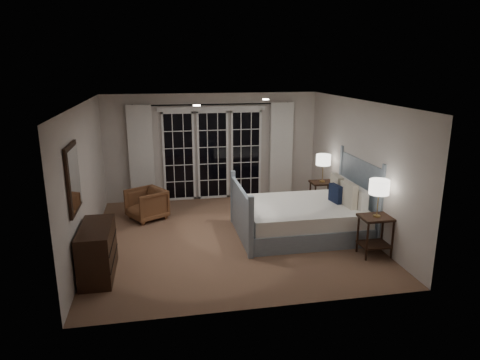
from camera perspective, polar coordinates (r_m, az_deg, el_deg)
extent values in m
plane|color=brown|center=(8.13, -1.31, -7.52)|extent=(5.00, 5.00, 0.00)
plane|color=silver|center=(7.53, -1.43, 10.33)|extent=(5.00, 5.00, 0.00)
cube|color=beige|center=(7.74, -19.94, 0.16)|extent=(0.02, 5.00, 2.50)
cube|color=beige|center=(8.49, 15.53, 1.79)|extent=(0.02, 5.00, 2.50)
cube|color=beige|center=(10.15, -3.68, 4.44)|extent=(5.00, 0.02, 2.50)
cube|color=beige|center=(5.39, 3.00, -5.33)|extent=(5.00, 0.02, 2.50)
cube|color=black|center=(10.10, -8.16, 3.10)|extent=(0.66, 0.02, 2.02)
cube|color=black|center=(10.16, -3.64, 3.30)|extent=(0.66, 0.02, 2.02)
cube|color=black|center=(10.29, 0.79, 3.48)|extent=(0.66, 0.02, 2.02)
cube|color=white|center=(9.98, -3.74, 9.48)|extent=(2.50, 0.04, 0.10)
cylinder|color=black|center=(9.91, -3.71, 10.02)|extent=(3.50, 0.03, 0.03)
cube|color=white|center=(9.99, -13.03, 3.32)|extent=(0.55, 0.10, 2.25)
cube|color=white|center=(10.38, 5.51, 4.08)|extent=(0.55, 0.10, 2.25)
cylinder|color=white|center=(8.27, 3.45, 10.68)|extent=(0.12, 0.12, 0.01)
cylinder|color=white|center=(7.06, -5.78, 9.85)|extent=(0.12, 0.12, 0.01)
cube|color=#879AA3|center=(8.28, 8.10, -6.02)|extent=(2.21, 1.72, 0.32)
cube|color=white|center=(8.18, 8.18, -4.09)|extent=(2.15, 1.66, 0.27)
cube|color=#879AA3|center=(8.55, 15.66, -1.96)|extent=(0.06, 1.72, 1.40)
cube|color=#879AA3|center=(7.89, 0.12, -4.46)|extent=(0.06, 1.72, 0.97)
cube|color=white|center=(8.16, 15.41, -2.21)|extent=(0.14, 0.60, 0.36)
cube|color=white|center=(8.72, 13.60, -0.99)|extent=(0.14, 0.60, 0.36)
cube|color=beige|center=(8.12, 14.30, -1.90)|extent=(0.16, 0.46, 0.45)
cube|color=beige|center=(8.61, 12.75, -0.83)|extent=(0.16, 0.46, 0.45)
cube|color=#131B35|center=(8.32, 12.60, -1.77)|extent=(0.15, 0.35, 0.34)
cube|color=black|center=(7.48, 17.74, -4.78)|extent=(0.54, 0.43, 0.04)
cube|color=black|center=(7.65, 17.45, -8.18)|extent=(0.49, 0.39, 0.03)
cylinder|color=black|center=(7.36, 16.60, -7.89)|extent=(0.04, 0.04, 0.66)
cylinder|color=black|center=(7.57, 19.66, -7.50)|extent=(0.04, 0.04, 0.66)
cylinder|color=black|center=(7.64, 15.44, -6.93)|extent=(0.04, 0.04, 0.66)
cylinder|color=black|center=(7.84, 18.41, -6.59)|extent=(0.04, 0.04, 0.66)
cube|color=black|center=(9.55, 10.90, -0.34)|extent=(0.50, 0.40, 0.04)
cube|color=black|center=(9.68, 10.77, -2.89)|extent=(0.46, 0.36, 0.03)
cylinder|color=black|center=(9.42, 9.97, -2.52)|extent=(0.04, 0.04, 0.62)
cylinder|color=black|center=(9.58, 12.31, -2.36)|extent=(0.04, 0.04, 0.62)
cylinder|color=black|center=(9.71, 9.32, -1.97)|extent=(0.04, 0.04, 0.62)
cylinder|color=black|center=(9.85, 11.60, -1.82)|extent=(0.04, 0.04, 0.62)
cylinder|color=#AA8744|center=(7.47, 17.76, -4.57)|extent=(0.12, 0.12, 0.02)
cylinder|color=#AA8744|center=(7.41, 17.88, -3.15)|extent=(0.02, 0.02, 0.37)
cylinder|color=white|center=(7.32, 18.07, -0.89)|extent=(0.33, 0.33, 0.24)
cylinder|color=#AA8744|center=(9.54, 10.91, -0.17)|extent=(0.12, 0.12, 0.02)
cylinder|color=#AA8744|center=(9.49, 10.96, 0.93)|extent=(0.02, 0.02, 0.36)
cylinder|color=white|center=(9.43, 11.05, 2.66)|extent=(0.32, 0.32, 0.23)
imported|color=brown|center=(9.11, -12.34, -3.18)|extent=(0.96, 0.95, 0.64)
cube|color=black|center=(6.92, -18.48, -8.98)|extent=(0.47, 1.12, 0.79)
cube|color=black|center=(6.94, -16.42, -9.95)|extent=(0.01, 1.10, 0.01)
cube|color=black|center=(6.84, -16.58, -7.96)|extent=(0.01, 1.10, 0.01)
cube|color=black|center=(6.59, -21.38, 0.19)|extent=(0.04, 0.85, 1.00)
cube|color=white|center=(6.58, -21.16, 0.20)|extent=(0.01, 0.73, 0.88)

